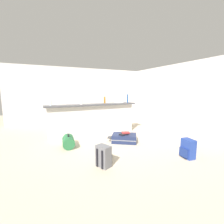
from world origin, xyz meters
TOP-DOWN VIEW (x-y plane):
  - ground_plane at (0.00, 0.00)m, footprint 13.00×13.00m
  - wall_back at (0.00, 3.05)m, footprint 6.60×0.10m
  - wall_right at (3.05, 0.30)m, footprint 0.10×6.00m
  - partition_half_wall at (-0.41, 0.44)m, footprint 2.80×0.20m
  - bar_countertop at (-0.41, 0.44)m, footprint 2.96×0.40m
  - bottle_clear at (-1.69, 0.42)m, footprint 0.06×0.06m
  - bottle_white at (-0.81, 0.40)m, footprint 0.07×0.07m
  - bottle_amber at (-0.00, 0.48)m, footprint 0.06×0.06m
  - bottle_blue at (0.82, 0.38)m, footprint 0.06×0.06m
  - grocery_bag at (0.53, 0.46)m, footprint 0.26×0.18m
  - dining_table at (1.01, 1.89)m, footprint 1.10×0.80m
  - dining_chair_near_partition at (1.04, 1.36)m, footprint 0.47×0.47m
  - suitcase_flat_navy at (0.17, -0.55)m, footprint 0.87×0.80m
  - backpack_blue at (0.90, -2.06)m, footprint 0.28×0.30m
  - backpack_grey at (-0.91, -1.62)m, footprint 0.31×0.33m
  - duffel_bag_green at (-1.35, -0.28)m, footprint 0.36×0.51m
  - book_stack at (0.16, -0.58)m, footprint 0.33×0.23m

SIDE VIEW (x-z plane):
  - ground_plane at x=0.00m, z-range -0.05..0.00m
  - suitcase_flat_navy at x=0.17m, z-range 0.00..0.22m
  - duffel_bag_green at x=-1.35m, z-range -0.02..0.32m
  - backpack_blue at x=0.90m, z-range -0.01..0.41m
  - backpack_grey at x=-0.91m, z-range -0.01..0.41m
  - book_stack at x=0.16m, z-range 0.22..0.29m
  - partition_half_wall at x=-0.41m, z-range 0.00..0.99m
  - dining_chair_near_partition at x=1.04m, z-range 0.05..0.98m
  - dining_table at x=1.01m, z-range 0.28..1.02m
  - bar_countertop at x=-0.41m, z-range 0.99..1.04m
  - bottle_clear at x=-1.69m, z-range 1.04..1.25m
  - grocery_bag at x=0.53m, z-range 1.04..1.26m
  - bottle_amber at x=0.00m, z-range 1.04..1.26m
  - bottle_white at x=-0.81m, z-range 1.04..1.30m
  - bottle_blue at x=0.82m, z-range 1.04..1.33m
  - wall_back at x=0.00m, z-range 0.00..2.50m
  - wall_right at x=3.05m, z-range 0.00..2.50m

